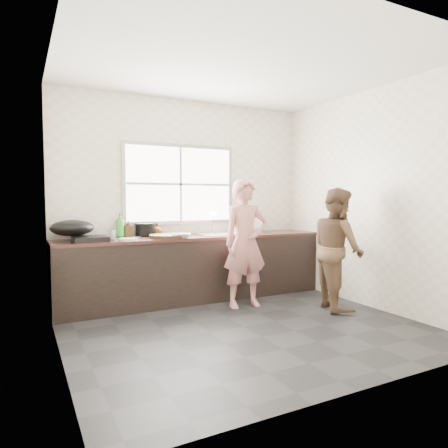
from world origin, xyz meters
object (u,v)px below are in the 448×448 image
woman (245,247)px  bowl_mince (182,236)px  bowl_held (235,232)px  burner (90,239)px  wok (72,228)px  glass_jar (113,234)px  bowl_crabs (239,233)px  pot_lid_left (115,239)px  cutting_board (167,236)px  person_side (337,248)px  pot_lid_right (131,237)px  black_pot (145,230)px  bottle_brown_short (157,230)px  bottle_brown_tall (128,230)px  dish_rack (247,223)px  plate_food (128,239)px  bottle_green (120,225)px

woman → bowl_mince: size_ratio=6.29×
woman → bowl_held: bearing=77.2°
burner → wok: 0.25m
bowl_mince → glass_jar: size_ratio=2.31×
bowl_crabs → pot_lid_left: 1.64m
cutting_board → bowl_held: size_ratio=2.33×
person_side → cutting_board: size_ratio=3.36×
woman → pot_lid_right: woman is taller
black_pot → cutting_board: bearing=-62.3°
bowl_mince → bottle_brown_short: bearing=112.3°
glass_jar → pot_lid_left: (-0.02, -0.20, -0.05)m
glass_jar → pot_lid_right: glass_jar is taller
pot_lid_right → bowl_mince: bearing=-29.5°
bowl_mince → bottle_brown_short: (-0.18, 0.44, 0.05)m
person_side → glass_jar: bearing=77.8°
woman → bottle_brown_tall: size_ratio=7.76×
person_side → burner: bearing=85.7°
bottle_brown_short → black_pot: bearing=180.0°
woman → glass_jar: woman is taller
person_side → burner: size_ratio=3.89×
bowl_mince → glass_jar: 0.87m
bottle_brown_tall → wok: size_ratio=0.39×
woman → wok: size_ratio=3.01×
person_side → bowl_crabs: 1.33m
woman → burner: bearing=166.5°
dish_rack → pot_lid_left: 1.96m
person_side → bowl_held: 1.43m
bowl_mince → wok: size_ratio=0.48×
person_side → burner: 2.97m
bowl_crabs → wok: 2.14m
bottle_brown_tall → dish_rack: 1.74m
black_pot → pot_lid_left: size_ratio=0.97×
glass_jar → dish_rack: size_ratio=0.29×
plate_food → pot_lid_right: (0.09, 0.23, -0.00)m
bottle_brown_tall → dish_rack: bearing=-1.9°
wok → pot_lid_right: wok is taller
bottle_brown_tall → glass_jar: bottle_brown_tall is taller
bowl_mince → bowl_crabs: 0.87m
woman → dish_rack: bearing=62.0°
wok → glass_jar: bearing=19.5°
bottle_brown_tall → woman: bearing=-33.5°
glass_jar → bowl_mince: bearing=-30.3°
black_pot → dish_rack: bearing=-2.2°
bottle_brown_tall → bowl_crabs: bearing=-14.4°
woman → pot_lid_right: 1.45m
woman → bowl_held: woman is taller
plate_food → wok: (-0.61, 0.17, 0.14)m
burner → pot_lid_right: bearing=17.1°
bottle_green → pot_lid_right: size_ratio=1.25×
bowl_mince → bowl_held: same height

